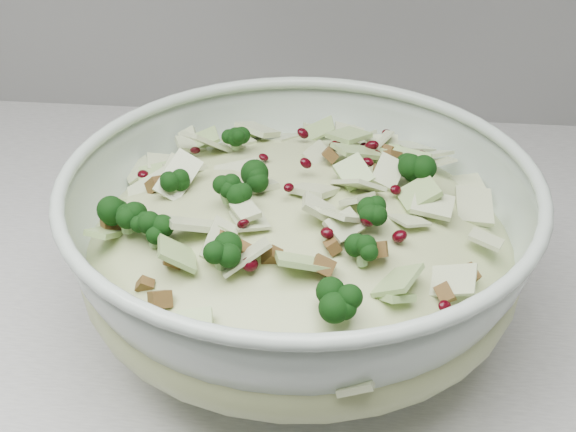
{
  "coord_description": "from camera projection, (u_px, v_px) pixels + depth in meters",
  "views": [
    {
      "loc": [
        -0.55,
        1.13,
        1.32
      ],
      "look_at": [
        -0.6,
        1.61,
        1.0
      ],
      "focal_mm": 50.0,
      "sensor_mm": 36.0,
      "label": 1
    }
  ],
  "objects": [
    {
      "name": "mixing_bowl",
      "position": [
        300.0,
        251.0,
        0.59
      ],
      "size": [
        0.41,
        0.41,
        0.14
      ],
      "rotation": [
        0.0,
        0.0,
        -0.24
      ],
      "color": "#B6C9B8",
      "rests_on": "counter"
    },
    {
      "name": "salad",
      "position": [
        300.0,
        226.0,
        0.58
      ],
      "size": [
        0.33,
        0.33,
        0.14
      ],
      "rotation": [
        0.0,
        0.0,
        -0.03
      ],
      "color": "#C6D18F",
      "rests_on": "mixing_bowl"
    }
  ]
}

